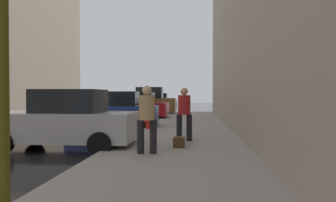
% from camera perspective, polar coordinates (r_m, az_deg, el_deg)
% --- Properties ---
extents(sidewalk, '(4.00, 40.00, 0.15)m').
position_cam_1_polar(sidewalk, '(9.22, 1.57, -8.62)').
color(sidewalk, gray).
rests_on(sidewalk, ground_plane).
extents(parked_silver_sedan, '(4.20, 2.06, 1.79)m').
position_cam_1_polar(parked_silver_sedan, '(10.22, -17.46, -3.35)').
color(parked_silver_sedan, '#B7BABF').
rests_on(parked_silver_sedan, ground_plane).
extents(parked_blue_sedan, '(4.26, 2.18, 1.79)m').
position_cam_1_polar(parked_blue_sedan, '(15.89, -9.27, -1.75)').
color(parked_blue_sedan, navy).
rests_on(parked_blue_sedan, ground_plane).
extents(parked_red_hatchback, '(4.27, 2.19, 1.79)m').
position_cam_1_polar(parked_red_hatchback, '(21.65, -5.46, -1.00)').
color(parked_red_hatchback, '#B2191E').
rests_on(parked_red_hatchback, ground_plane).
extents(parked_bronze_suv, '(4.63, 2.11, 2.25)m').
position_cam_1_polar(parked_bronze_suv, '(26.62, -3.52, -0.21)').
color(parked_bronze_suv, brown).
rests_on(parked_bronze_suv, ground_plane).
extents(parked_gray_coupe, '(4.23, 2.12, 1.79)m').
position_cam_1_polar(parked_gray_coupe, '(31.75, -2.16, -0.34)').
color(parked_gray_coupe, slate).
rests_on(parked_gray_coupe, ground_plane).
extents(fire_hydrant, '(0.42, 0.22, 0.70)m').
position_cam_1_polar(fire_hydrant, '(14.38, -3.45, -3.44)').
color(fire_hydrant, red).
rests_on(fire_hydrant, sidewalk).
extents(pedestrian_in_red_jacket, '(0.50, 0.41, 1.71)m').
position_cam_1_polar(pedestrian_in_red_jacket, '(10.50, 2.84, -1.79)').
color(pedestrian_in_red_jacket, black).
rests_on(pedestrian_in_red_jacket, sidewalk).
extents(pedestrian_in_tan_coat, '(0.52, 0.45, 1.71)m').
position_cam_1_polar(pedestrian_in_tan_coat, '(8.24, -3.70, -2.57)').
color(pedestrian_in_tan_coat, black).
rests_on(pedestrian_in_tan_coat, sidewalk).
extents(duffel_bag, '(0.32, 0.44, 0.28)m').
position_cam_1_polar(duffel_bag, '(9.34, 1.94, -7.17)').
color(duffel_bag, '#472D19').
rests_on(duffel_bag, sidewalk).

